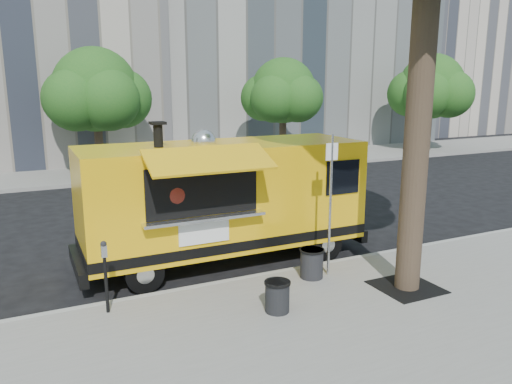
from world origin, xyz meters
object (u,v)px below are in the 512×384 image
(far_tree_b, at_px, (95,90))
(trash_bin_right, at_px, (277,295))
(sign_post, at_px, (330,197))
(far_tree_c, at_px, (283,91))
(parking_meter, at_px, (105,268))
(trash_bin_left, at_px, (312,262))
(food_truck, at_px, (223,198))
(far_tree_d, at_px, (431,87))

(far_tree_b, xyz_separation_m, trash_bin_right, (0.75, -15.33, -3.38))
(sign_post, bearing_deg, trash_bin_right, -149.09)
(far_tree_b, relative_size, far_tree_c, 1.06)
(parking_meter, distance_m, trash_bin_right, 3.08)
(sign_post, distance_m, parking_meter, 4.64)
(sign_post, xyz_separation_m, trash_bin_right, (-1.80, -1.08, -1.39))
(trash_bin_left, bearing_deg, far_tree_b, 98.59)
(far_tree_c, distance_m, trash_bin_right, 17.45)
(far_tree_c, xyz_separation_m, parking_meter, (-11.00, -13.75, -2.74))
(far_tree_b, distance_m, trash_bin_right, 15.71)
(sign_post, height_order, trash_bin_right, sign_post)
(sign_post, xyz_separation_m, parking_meter, (-4.55, 0.20, -0.87))
(far_tree_b, bearing_deg, sign_post, -79.85)
(far_tree_c, relative_size, food_truck, 0.77)
(far_tree_b, distance_m, parking_meter, 14.48)
(far_tree_b, xyz_separation_m, far_tree_c, (9.00, -0.30, -0.12))
(sign_post, bearing_deg, trash_bin_left, 176.96)
(trash_bin_right, bearing_deg, parking_meter, 155.15)
(parking_meter, distance_m, trash_bin_left, 4.18)
(food_truck, relative_size, trash_bin_right, 11.86)
(sign_post, relative_size, parking_meter, 2.25)
(trash_bin_left, distance_m, trash_bin_right, 1.78)
(far_tree_d, distance_m, trash_bin_left, 22.25)
(far_tree_b, height_order, trash_bin_left, far_tree_b)
(far_tree_b, height_order, far_tree_c, far_tree_b)
(far_tree_d, xyz_separation_m, food_truck, (-18.03, -12.11, -2.32))
(far_tree_c, height_order, parking_meter, far_tree_c)
(far_tree_d, xyz_separation_m, trash_bin_right, (-18.25, -15.23, -3.43))
(far_tree_d, bearing_deg, parking_meter, -146.40)
(far_tree_d, bearing_deg, food_truck, -146.10)
(food_truck, distance_m, trash_bin_left, 2.57)
(parking_meter, bearing_deg, trash_bin_right, -24.85)
(food_truck, bearing_deg, parking_meter, -148.25)
(far_tree_c, relative_size, trash_bin_right, 9.13)
(far_tree_b, relative_size, trash_bin_right, 9.64)
(trash_bin_left, height_order, trash_bin_right, trash_bin_left)
(food_truck, bearing_deg, far_tree_c, 56.10)
(far_tree_c, xyz_separation_m, food_truck, (-8.03, -11.91, -2.15))
(far_tree_d, xyz_separation_m, sign_post, (-16.45, -14.15, -2.04))
(trash_bin_left, xyz_separation_m, trash_bin_right, (-1.40, -1.10, -0.03))
(parking_meter, height_order, trash_bin_left, parking_meter)
(parking_meter, bearing_deg, far_tree_c, 51.34)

